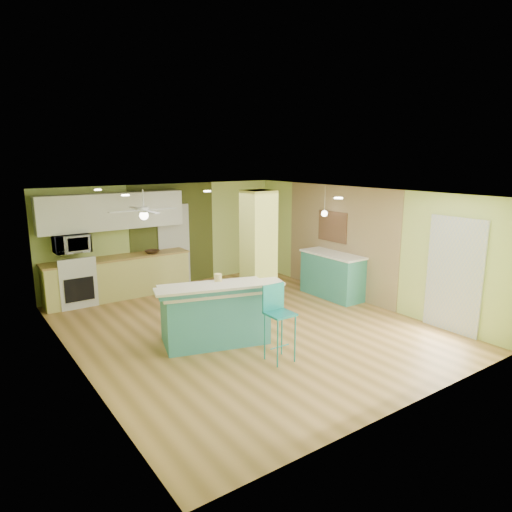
% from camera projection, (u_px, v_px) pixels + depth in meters
% --- Properties ---
extents(floor, '(6.00, 7.00, 0.01)m').
position_uv_depth(floor, '(246.00, 327.00, 8.57)').
color(floor, olive).
rests_on(floor, ground).
extents(ceiling, '(6.00, 7.00, 0.01)m').
position_uv_depth(ceiling, '(245.00, 193.00, 8.03)').
color(ceiling, white).
rests_on(ceiling, wall_back).
extents(wall_back, '(6.00, 0.01, 2.50)m').
position_uv_depth(wall_back, '(165.00, 236.00, 11.10)').
color(wall_back, '#C3D974').
rests_on(wall_back, floor).
extents(wall_front, '(6.00, 0.01, 2.50)m').
position_uv_depth(wall_front, '(406.00, 316.00, 5.50)').
color(wall_front, '#C3D974').
rests_on(wall_front, floor).
extents(wall_left, '(0.01, 7.00, 2.50)m').
position_uv_depth(wall_left, '(73.00, 289.00, 6.61)').
color(wall_left, '#C3D974').
rests_on(wall_left, floor).
extents(wall_right, '(0.01, 7.00, 2.50)m').
position_uv_depth(wall_right, '(359.00, 244.00, 9.99)').
color(wall_right, '#C3D974').
rests_on(wall_right, floor).
extents(wood_panel, '(0.02, 3.40, 2.50)m').
position_uv_depth(wood_panel, '(339.00, 241.00, 10.46)').
color(wood_panel, '#8F7351').
rests_on(wood_panel, floor).
extents(olive_accent, '(2.20, 0.02, 2.50)m').
position_uv_depth(olive_accent, '(173.00, 235.00, 11.20)').
color(olive_accent, '#474E1F').
rests_on(olive_accent, floor).
extents(interior_door, '(0.82, 0.05, 2.00)m').
position_uv_depth(interior_door, '(174.00, 245.00, 11.23)').
color(interior_door, silver).
rests_on(interior_door, floor).
extents(french_door, '(0.04, 1.08, 2.10)m').
position_uv_depth(french_door, '(454.00, 275.00, 8.17)').
color(french_door, silver).
rests_on(french_door, floor).
extents(column, '(0.55, 0.55, 2.50)m').
position_uv_depth(column, '(258.00, 253.00, 9.06)').
color(column, '#CCCE5F').
rests_on(column, floor).
extents(kitchen_run, '(3.25, 0.63, 0.94)m').
position_uv_depth(kitchen_run, '(119.00, 277.00, 10.30)').
color(kitchen_run, '#CDC76B').
rests_on(kitchen_run, floor).
extents(stove, '(0.76, 0.66, 1.08)m').
position_uv_depth(stove, '(75.00, 284.00, 9.76)').
color(stove, silver).
rests_on(stove, floor).
extents(upper_cabinets, '(3.20, 0.34, 0.80)m').
position_uv_depth(upper_cabinets, '(113.00, 211.00, 10.08)').
color(upper_cabinets, white).
rests_on(upper_cabinets, wall_back).
extents(microwave, '(0.70, 0.48, 0.39)m').
position_uv_depth(microwave, '(72.00, 243.00, 9.57)').
color(microwave, white).
rests_on(microwave, wall_back).
extents(ceiling_fan, '(1.41, 1.41, 0.61)m').
position_uv_depth(ceiling_fan, '(144.00, 211.00, 9.10)').
color(ceiling_fan, silver).
rests_on(ceiling_fan, ceiling).
extents(pendant_lamp, '(0.14, 0.14, 0.69)m').
position_uv_depth(pendant_lamp, '(324.00, 213.00, 10.25)').
color(pendant_lamp, silver).
rests_on(pendant_lamp, ceiling).
extents(wall_decor, '(0.03, 0.90, 0.70)m').
position_uv_depth(wall_decor, '(332.00, 227.00, 10.54)').
color(wall_decor, brown).
rests_on(wall_decor, wood_panel).
extents(peninsula, '(2.19, 1.60, 1.12)m').
position_uv_depth(peninsula, '(215.00, 313.00, 7.79)').
color(peninsula, teal).
rests_on(peninsula, floor).
extents(bar_stool, '(0.40, 0.40, 1.21)m').
position_uv_depth(bar_stool, '(277.00, 310.00, 7.05)').
color(bar_stool, teal).
rests_on(bar_stool, floor).
extents(side_counter, '(0.67, 1.57, 1.01)m').
position_uv_depth(side_counter, '(333.00, 275.00, 10.35)').
color(side_counter, teal).
rests_on(side_counter, floor).
extents(fruit_bowl, '(0.41, 0.41, 0.08)m').
position_uv_depth(fruit_bowl, '(152.00, 252.00, 10.55)').
color(fruit_bowl, '#3A2618').
rests_on(fruit_bowl, kitchen_run).
extents(canister, '(0.13, 0.13, 0.17)m').
position_uv_depth(canister, '(218.00, 279.00, 7.93)').
color(canister, yellow).
rests_on(canister, peninsula).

